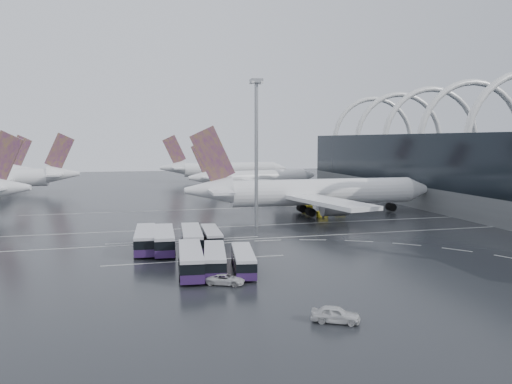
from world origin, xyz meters
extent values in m
plane|color=black|center=(0.00, 0.00, 0.00)|extent=(420.00, 420.00, 0.00)
cube|color=#545759|center=(62.00, 20.00, 3.00)|extent=(42.00, 160.00, 6.00)
cube|color=black|center=(62.00, 20.00, 13.00)|extent=(42.00, 160.00, 14.00)
torus|color=silver|center=(58.00, 28.00, 18.00)|extent=(33.80, 1.80, 33.80)
torus|color=silver|center=(58.00, 47.00, 18.00)|extent=(33.80, 1.80, 33.80)
torus|color=silver|center=(58.00, 66.00, 18.00)|extent=(33.80, 1.80, 33.80)
torus|color=silver|center=(58.00, 85.00, 18.00)|extent=(33.80, 1.80, 33.80)
cube|color=silver|center=(0.00, -2.00, 0.01)|extent=(120.00, 0.25, 0.01)
cube|color=silver|center=(0.00, 12.00, 0.01)|extent=(120.00, 0.25, 0.01)
cube|color=silver|center=(0.00, 40.00, 0.01)|extent=(120.00, 0.25, 0.01)
cube|color=silver|center=(-24.00, -16.00, 0.01)|extent=(28.00, 0.25, 0.01)
cube|color=silver|center=(-24.00, 0.00, 0.01)|extent=(28.00, 0.25, 0.01)
cylinder|color=white|center=(12.74, 23.64, 5.62)|extent=(46.10, 6.82, 6.40)
cone|color=white|center=(39.07, 23.40, 5.62)|extent=(6.67, 6.46, 6.40)
cone|color=white|center=(-15.79, 23.90, 6.73)|extent=(11.08, 6.50, 6.40)
cube|color=#511868|center=(-14.69, 23.89, 14.89)|extent=(10.63, 0.76, 13.56)
cube|color=white|center=(-13.59, 23.88, 6.73)|extent=(5.14, 19.89, 0.55)
cube|color=white|center=(8.21, 9.90, 4.96)|extent=(13.05, 28.55, 0.88)
cube|color=white|center=(8.46, 37.46, 4.96)|extent=(13.51, 28.58, 0.88)
cylinder|color=slate|center=(11.55, 13.73, 2.98)|extent=(6.10, 3.80, 3.75)
cylinder|color=slate|center=(11.73, 33.57, 2.98)|extent=(6.10, 3.80, 3.75)
cube|color=black|center=(8.33, 23.68, 1.21)|extent=(13.30, 7.18, 2.43)
cylinder|color=white|center=(12.59, 83.89, 4.72)|extent=(37.38, 15.17, 5.37)
cone|color=white|center=(33.24, 89.64, 4.72)|extent=(6.79, 6.66, 5.37)
cone|color=white|center=(-9.83, 77.65, 5.64)|extent=(10.35, 7.65, 5.37)
cube|color=#511868|center=(-8.94, 77.90, 12.49)|extent=(8.74, 2.92, 11.37)
cube|color=white|center=(-8.05, 78.15, 5.64)|extent=(8.48, 17.16, 0.46)
cube|color=white|center=(12.13, 71.76, 4.16)|extent=(16.44, 23.50, 0.74)
cube|color=white|center=(5.93, 94.04, 4.16)|extent=(7.90, 23.49, 0.74)
cylinder|color=slate|center=(13.93, 75.62, 2.50)|extent=(5.75, 4.39, 3.15)
cylinder|color=slate|center=(9.47, 91.66, 2.50)|extent=(5.75, 4.39, 3.15)
cube|color=black|center=(9.03, 82.90, 1.02)|extent=(12.28, 8.68, 2.04)
cylinder|color=white|center=(10.06, 127.58, 5.33)|extent=(40.85, 7.90, 6.06)
cone|color=white|center=(33.48, 128.65, 5.33)|extent=(6.54, 6.34, 6.06)
cone|color=white|center=(-15.44, 126.42, 6.37)|extent=(10.71, 6.53, 6.06)
cube|color=#511868|center=(-14.40, 126.47, 14.10)|extent=(10.08, 1.08, 12.84)
cube|color=white|center=(-13.36, 126.52, 6.37)|extent=(5.55, 19.00, 0.52)
cube|color=white|center=(6.48, 114.35, 4.70)|extent=(13.66, 27.12, 0.84)
cube|color=white|center=(5.30, 140.44, 4.70)|extent=(11.48, 26.96, 0.84)
cylinder|color=slate|center=(9.45, 118.14, 2.82)|extent=(5.90, 3.81, 3.55)
cylinder|color=slate|center=(8.59, 136.93, 2.82)|extent=(5.90, 3.81, 3.55)
cube|color=black|center=(5.89, 127.39, 1.15)|extent=(12.83, 7.25, 2.30)
cone|color=white|center=(-62.75, 45.06, 6.45)|extent=(11.56, 8.08, 6.13)
cube|color=#511868|center=(-63.79, 45.26, 14.27)|extent=(10.11, 2.62, 12.99)
cube|color=white|center=(-64.82, 45.47, 6.45)|extent=(8.39, 19.59, 0.53)
cylinder|color=white|center=(-76.31, 95.27, 5.42)|extent=(30.79, 7.09, 6.17)
cone|color=white|center=(-55.69, 94.65, 6.49)|extent=(10.81, 6.48, 6.17)
cube|color=#511868|center=(-56.75, 94.68, 14.35)|extent=(10.26, 0.95, 13.07)
cube|color=white|center=(-57.82, 94.71, 6.49)|extent=(5.36, 19.27, 0.53)
cube|color=white|center=(-74.18, 95.21, 5.00)|extent=(7.53, 38.45, 0.74)
cube|color=black|center=(-72.06, 95.14, 1.17)|extent=(12.96, 7.19, 2.34)
cone|color=white|center=(-73.88, 121.21, 6.33)|extent=(10.80, 6.79, 6.02)
cube|color=#511868|center=(-74.92, 121.29, 14.00)|extent=(10.01, 1.38, 12.75)
cube|color=white|center=(-75.95, 121.37, 6.33)|extent=(6.08, 18.97, 0.52)
cube|color=#321645|center=(-31.22, -6.78, 0.97)|extent=(3.96, 14.12, 1.18)
cube|color=black|center=(-31.22, -6.78, 2.25)|extent=(4.00, 13.84, 1.40)
cube|color=silver|center=(-31.22, -6.78, 3.19)|extent=(3.96, 14.12, 0.48)
cylinder|color=black|center=(-30.00, -11.33, 0.54)|extent=(0.44, 1.09, 1.07)
cylinder|color=black|center=(-32.98, -11.15, 0.54)|extent=(0.44, 1.09, 1.07)
cylinder|color=black|center=(-29.46, -2.41, 0.54)|extent=(0.44, 1.09, 1.07)
cylinder|color=black|center=(-32.44, -2.23, 0.54)|extent=(0.44, 1.09, 1.07)
cube|color=#321645|center=(-28.20, -8.01, 0.97)|extent=(3.85, 14.10, 1.18)
cube|color=black|center=(-28.20, -8.01, 2.25)|extent=(3.90, 13.83, 1.40)
cube|color=silver|center=(-28.20, -8.01, 3.19)|extent=(3.85, 14.10, 0.48)
cylinder|color=black|center=(-26.94, -12.55, 0.54)|extent=(0.43, 1.09, 1.07)
cylinder|color=black|center=(-29.93, -12.39, 0.54)|extent=(0.43, 1.09, 1.07)
cylinder|color=black|center=(-26.47, -3.63, 0.54)|extent=(0.43, 1.09, 1.07)
cylinder|color=black|center=(-29.45, -3.47, 0.54)|extent=(0.43, 1.09, 1.07)
cube|color=#321645|center=(-23.60, -7.97, 0.96)|extent=(4.18, 14.11, 1.18)
cube|color=black|center=(-23.60, -7.97, 2.25)|extent=(4.22, 13.84, 1.39)
cube|color=silver|center=(-23.60, -7.97, 3.18)|extent=(4.18, 14.11, 0.48)
cylinder|color=black|center=(-22.46, -12.53, 0.54)|extent=(0.46, 1.10, 1.07)
cylinder|color=black|center=(-25.43, -12.29, 0.54)|extent=(0.46, 1.10, 1.07)
cylinder|color=black|center=(-21.77, -3.65, 0.54)|extent=(0.46, 1.10, 1.07)
cylinder|color=black|center=(-24.74, -3.41, 0.54)|extent=(0.46, 1.10, 1.07)
cube|color=#321645|center=(-19.99, -6.26, 0.83)|extent=(3.29, 12.16, 1.02)
cube|color=black|center=(-19.99, -6.26, 1.95)|extent=(3.33, 11.92, 1.20)
cube|color=silver|center=(-19.99, -6.26, 2.76)|extent=(3.29, 12.16, 0.42)
cylinder|color=black|center=(-18.90, -10.18, 0.46)|extent=(0.37, 0.94, 0.93)
cylinder|color=black|center=(-21.47, -10.05, 0.46)|extent=(0.37, 0.94, 0.93)
cylinder|color=black|center=(-18.51, -2.48, 0.46)|extent=(0.37, 0.94, 0.93)
cylinder|color=black|center=(-21.08, -2.35, 0.46)|extent=(0.37, 0.94, 0.93)
cube|color=#321645|center=(-25.59, -23.02, 0.96)|extent=(4.29, 14.05, 1.17)
cube|color=black|center=(-25.59, -23.02, 2.23)|extent=(4.33, 13.78, 1.38)
cube|color=silver|center=(-25.59, -23.02, 3.16)|extent=(4.29, 14.05, 0.48)
cylinder|color=black|center=(-24.51, -27.56, 0.53)|extent=(0.46, 1.09, 1.06)
cylinder|color=black|center=(-27.46, -27.30, 0.53)|extent=(0.46, 1.09, 1.06)
cylinder|color=black|center=(-23.73, -18.74, 0.53)|extent=(0.46, 1.09, 1.06)
cylinder|color=black|center=(-26.68, -18.48, 0.53)|extent=(0.46, 1.09, 1.06)
cube|color=#321645|center=(-22.24, -22.96, 0.89)|extent=(4.78, 13.13, 1.09)
cube|color=black|center=(-22.24, -22.96, 2.07)|extent=(4.80, 12.88, 1.28)
cube|color=silver|center=(-22.24, -22.96, 2.94)|extent=(4.78, 13.13, 0.44)
cylinder|color=black|center=(-21.50, -27.22, 0.49)|extent=(0.49, 1.03, 0.99)
cylinder|color=black|center=(-24.22, -26.81, 0.49)|extent=(0.49, 1.03, 0.99)
cylinder|color=black|center=(-20.25, -19.10, 0.49)|extent=(0.49, 1.03, 0.99)
cylinder|color=black|center=(-22.97, -18.69, 0.49)|extent=(0.49, 1.03, 0.99)
cube|color=#321645|center=(-18.36, -24.00, 0.83)|extent=(4.43, 12.28, 1.02)
cube|color=black|center=(-18.36, -24.00, 1.94)|extent=(4.44, 12.05, 1.20)
cube|color=silver|center=(-18.36, -24.00, 2.75)|extent=(4.43, 12.28, 0.42)
cylinder|color=black|center=(-17.65, -27.99, 0.46)|extent=(0.46, 0.96, 0.92)
cylinder|color=black|center=(-20.20, -27.61, 0.46)|extent=(0.46, 0.96, 0.92)
cylinder|color=black|center=(-16.52, -20.38, 0.46)|extent=(0.46, 0.96, 0.92)
cylinder|color=black|center=(-19.06, -20.00, 0.46)|extent=(0.46, 0.96, 0.92)
imported|color=silver|center=(-21.97, -29.59, 0.69)|extent=(5.45, 4.13, 1.38)
imported|color=silver|center=(-13.69, -45.40, 0.84)|extent=(5.27, 3.97, 1.67)
cylinder|color=gray|center=(-7.65, 10.45, 15.05)|extent=(0.75, 0.75, 30.11)
cube|color=gray|center=(-7.65, 10.45, 30.43)|extent=(2.37, 2.37, 0.86)
cube|color=silver|center=(-7.65, 10.45, 30.11)|extent=(2.15, 2.15, 0.43)
cube|color=gold|center=(17.94, 24.91, 0.64)|extent=(2.34, 1.38, 1.28)
cube|color=gold|center=(11.04, 19.75, 0.67)|extent=(2.46, 1.45, 1.34)
cube|color=gold|center=(11.29, 30.67, 0.68)|extent=(2.48, 1.46, 1.35)
camera|label=1|loc=(-33.58, -90.67, 18.40)|focal=35.00mm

